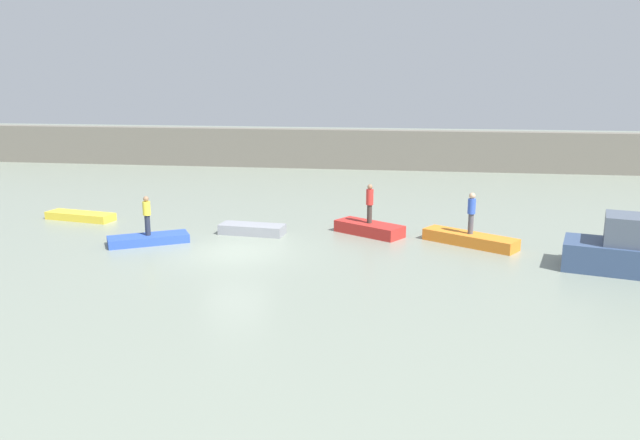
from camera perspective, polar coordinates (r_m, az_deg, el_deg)
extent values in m
plane|color=gray|center=(25.47, -7.60, -2.91)|extent=(120.00, 120.00, 0.00)
cube|color=#666056|center=(47.83, 0.09, 6.42)|extent=(80.00, 1.20, 2.88)
cube|color=#4C5666|center=(24.99, 26.25, -0.82)|extent=(2.18, 2.05, 1.05)
cube|color=gold|center=(32.94, -20.69, 0.33)|extent=(3.56, 1.61, 0.37)
cube|color=#2B4CAD|center=(27.50, -15.14, -1.68)|extent=(3.38, 2.59, 0.35)
cube|color=gray|center=(28.23, -6.10, -0.83)|extent=(2.94, 1.30, 0.44)
cube|color=red|center=(28.10, 4.44, -0.78)|extent=(3.24, 2.63, 0.52)
cube|color=orange|center=(27.02, 13.30, -1.70)|extent=(3.90, 2.95, 0.48)
cylinder|color=#4C4C56|center=(26.86, 13.37, -0.33)|extent=(0.22, 0.22, 0.85)
cylinder|color=blue|center=(26.71, 13.45, 1.20)|extent=(0.32, 0.32, 0.62)
sphere|color=tan|center=(26.62, 13.50, 2.12)|extent=(0.26, 0.26, 0.26)
cylinder|color=#38332D|center=(27.94, 4.46, 0.55)|extent=(0.22, 0.22, 0.82)
cylinder|color=red|center=(27.79, 4.49, 2.07)|extent=(0.32, 0.32, 0.68)
sphere|color=#936B4C|center=(27.71, 4.50, 2.99)|extent=(0.22, 0.22, 0.22)
cylinder|color=#232838|center=(27.36, -15.21, -0.45)|extent=(0.22, 0.22, 0.86)
cylinder|color=yellow|center=(27.21, -15.30, 1.02)|extent=(0.32, 0.32, 0.57)
sphere|color=#936B4C|center=(27.13, -15.35, 1.84)|extent=(0.22, 0.22, 0.22)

